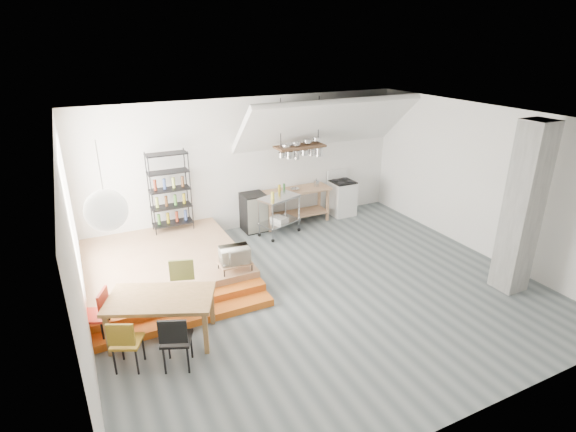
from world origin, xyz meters
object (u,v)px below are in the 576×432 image
dining_table (161,302)px  mini_fridge (254,212)px  rolling_cart (279,210)px  stove (342,197)px

dining_table → mini_fridge: 4.49m
rolling_cart → mini_fridge: bearing=112.8°
dining_table → rolling_cart: rolling_cart is taller
dining_table → mini_fridge: mini_fridge is taller
stove → mini_fridge: stove is taller
stove → rolling_cart: (-2.07, -0.46, 0.14)m
mini_fridge → dining_table: bearing=-130.7°
stove → rolling_cart: size_ratio=1.08×
stove → mini_fridge: (-2.53, 0.04, -0.01)m
rolling_cart → mini_fridge: (-0.46, 0.50, -0.15)m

